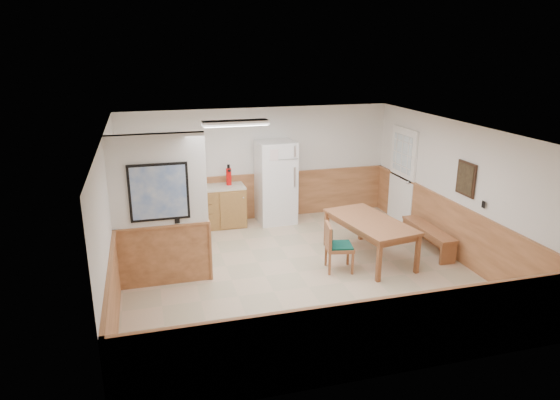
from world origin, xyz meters
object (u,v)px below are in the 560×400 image
object	(u,v)px
dining_table	(370,225)
fire_extinguisher	(229,176)
dining_bench	(428,233)
soap_bottle	(159,185)
refrigerator	(276,182)
dining_chair	(334,244)

from	to	relation	value
dining_table	fire_extinguisher	bearing A→B (deg)	121.14
dining_bench	soap_bottle	world-z (taller)	soap_bottle
refrigerator	soap_bottle	world-z (taller)	refrigerator
refrigerator	dining_bench	world-z (taller)	refrigerator
dining_chair	soap_bottle	xyz separation A→B (m)	(-2.82, 2.76, 0.52)
soap_bottle	dining_bench	bearing A→B (deg)	-26.03
soap_bottle	fire_extinguisher	bearing A→B (deg)	1.29
fire_extinguisher	dining_table	bearing A→B (deg)	-42.64
dining_chair	fire_extinguisher	world-z (taller)	fire_extinguisher
dining_bench	dining_chair	distance (m)	2.12
dining_table	dining_bench	bearing A→B (deg)	-5.75
dining_table	soap_bottle	world-z (taller)	soap_bottle
dining_table	soap_bottle	bearing A→B (deg)	136.15
dining_table	soap_bottle	xyz separation A→B (m)	(-3.62, 2.47, 0.35)
refrigerator	fire_extinguisher	world-z (taller)	refrigerator
dining_bench	fire_extinguisher	world-z (taller)	fire_extinguisher
dining_chair	soap_bottle	size ratio (longest dim) A/B	3.78
dining_chair	soap_bottle	distance (m)	3.98
refrigerator	dining_table	distance (m)	2.68
refrigerator	fire_extinguisher	size ratio (longest dim) A/B	4.06
dining_table	dining_chair	size ratio (longest dim) A/B	2.32
dining_chair	refrigerator	bearing A→B (deg)	108.24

